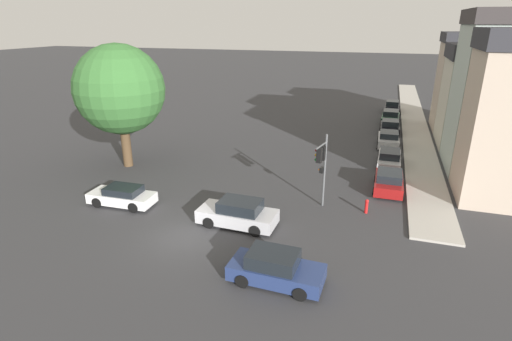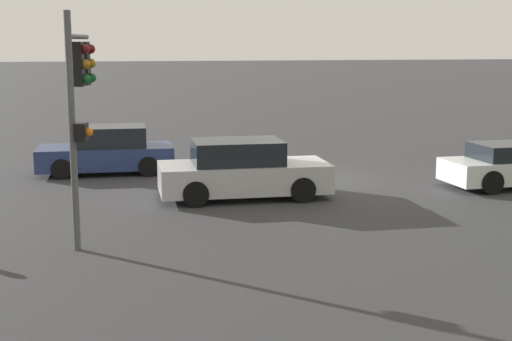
{
  "view_description": "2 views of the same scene",
  "coord_description": "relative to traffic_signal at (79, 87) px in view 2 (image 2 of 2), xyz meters",
  "views": [
    {
      "loc": [
        9.86,
        -17.38,
        11.22
      ],
      "look_at": [
        2.56,
        4.99,
        2.45
      ],
      "focal_mm": 28.0,
      "sensor_mm": 36.0,
      "label": 1
    },
    {
      "loc": [
        6.13,
        20.86,
        4.16
      ],
      "look_at": [
        2.83,
        5.95,
        1.43
      ],
      "focal_mm": 50.0,
      "sensor_mm": 36.0,
      "label": 2
    }
  ],
  "objects": [
    {
      "name": "crossing_car_2",
      "position": [
        -4.13,
        -3.7,
        -2.54
      ],
      "size": [
        4.63,
        2.14,
        1.58
      ],
      "rotation": [
        0.0,
        0.0,
        3.12
      ],
      "color": "#B7B7BC",
      "rests_on": "ground_plane"
    },
    {
      "name": "crossing_car_0",
      "position": [
        -0.59,
        -8.32,
        -2.57
      ],
      "size": [
        4.36,
        2.08,
        1.53
      ],
      "rotation": [
        0.0,
        0.0,
        -0.03
      ],
      "color": "navy",
      "rests_on": "ground_plane"
    },
    {
      "name": "traffic_signal",
      "position": [
        0.0,
        0.0,
        0.0
      ],
      "size": [
        0.58,
        1.85,
        4.79
      ],
      "rotation": [
        0.0,
        0.0,
        2.94
      ],
      "color": "#515456",
      "rests_on": "ground_plane"
    },
    {
      "name": "ground_plane",
      "position": [
        -6.51,
        -5.87,
        -3.28
      ],
      "size": [
        300.0,
        300.0,
        0.0
      ],
      "primitive_type": "plane",
      "color": "#333335"
    }
  ]
}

